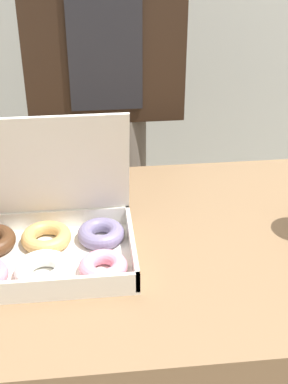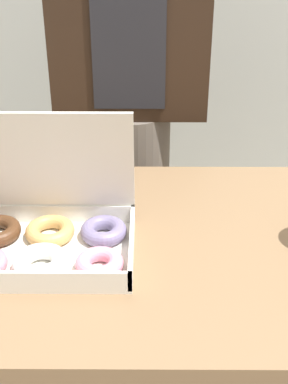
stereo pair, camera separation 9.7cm
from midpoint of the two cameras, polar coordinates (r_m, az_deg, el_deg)
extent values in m
cube|color=brown|center=(1.34, 6.08, -18.72)|extent=(1.12, 0.66, 0.76)
cube|color=white|center=(1.05, -7.76, -6.64)|extent=(0.34, 0.23, 0.01)
cube|color=white|center=(1.02, 1.39, -5.70)|extent=(0.01, 0.23, 0.04)
cube|color=white|center=(0.95, -8.68, -9.47)|extent=(0.34, 0.01, 0.04)
cube|color=white|center=(1.12, -7.15, -2.38)|extent=(0.34, 0.01, 0.04)
cube|color=white|center=(1.04, -7.72, 3.14)|extent=(0.34, 0.05, 0.22)
torus|color=white|center=(0.99, -8.21, -7.56)|extent=(0.15, 0.15, 0.03)
torus|color=tan|center=(1.08, -7.48, -4.24)|extent=(0.13, 0.13, 0.03)
torus|color=pink|center=(0.98, -1.95, -7.73)|extent=(0.12, 0.12, 0.03)
torus|color=slate|center=(1.07, -1.75, -4.25)|extent=(0.10, 0.10, 0.03)
cylinder|color=#665B51|center=(1.76, 0.32, -3.72)|extent=(0.23, 0.23, 0.81)
cube|color=black|center=(1.49, 0.40, 18.27)|extent=(0.42, 0.19, 0.53)
cube|color=#232328|center=(1.41, 0.39, 15.34)|extent=(0.19, 0.01, 0.34)
camera|label=1|loc=(0.05, -87.14, 1.65)|focal=50.00mm
camera|label=2|loc=(0.05, 92.86, -1.65)|focal=50.00mm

